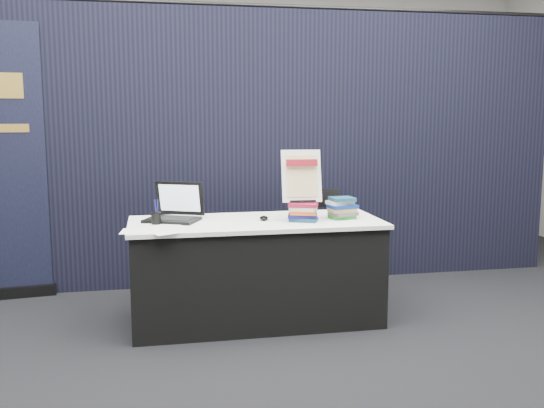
{
  "coord_description": "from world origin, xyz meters",
  "views": [
    {
      "loc": [
        -0.71,
        -3.67,
        1.51
      ],
      "look_at": [
        0.12,
        0.55,
        0.87
      ],
      "focal_mm": 40.0,
      "sensor_mm": 36.0,
      "label": 1
    }
  ],
  "objects": [
    {
      "name": "display_table",
      "position": [
        0.0,
        0.55,
        0.38
      ],
      "size": [
        1.8,
        0.75,
        0.75
      ],
      "color": "black",
      "rests_on": "floor"
    },
    {
      "name": "book_stack_short",
      "position": [
        0.63,
        0.5,
        0.83
      ],
      "size": [
        0.21,
        0.17,
        0.16
      ],
      "rotation": [
        0.0,
        0.0,
        0.2
      ],
      "color": "#1F7421",
      "rests_on": "display_table"
    },
    {
      "name": "stacking_chair",
      "position": [
        0.63,
        1.03,
        0.49
      ],
      "size": [
        0.53,
        0.55,
        0.89
      ],
      "rotation": [
        0.0,
        0.0,
        -0.42
      ],
      "color": "black",
      "rests_on": "floor"
    },
    {
      "name": "book_stack_tall",
      "position": [
        0.32,
        0.46,
        0.82
      ],
      "size": [
        0.24,
        0.21,
        0.13
      ],
      "rotation": [
        0.0,
        0.0,
        -0.37
      ],
      "color": "navy",
      "rests_on": "display_table"
    },
    {
      "name": "info_sign",
      "position": [
        0.32,
        0.49,
        1.07
      ],
      "size": [
        0.29,
        0.15,
        0.38
      ],
      "rotation": [
        0.0,
        0.0,
        -0.06
      ],
      "color": "black",
      "rests_on": "book_stack_tall"
    },
    {
      "name": "drape_partition",
      "position": [
        0.0,
        1.6,
        1.2
      ],
      "size": [
        6.0,
        0.08,
        2.4
      ],
      "primitive_type": "cube",
      "color": "black",
      "rests_on": "floor"
    },
    {
      "name": "brochure_right",
      "position": [
        -0.62,
        0.24,
        0.75
      ],
      "size": [
        0.31,
        0.27,
        0.0
      ],
      "primitive_type": "cube",
      "rotation": [
        0.0,
        0.0,
        0.46
      ],
      "color": "white",
      "rests_on": "display_table"
    },
    {
      "name": "floor",
      "position": [
        0.0,
        0.0,
        0.0
      ],
      "size": [
        8.0,
        8.0,
        0.0
      ],
      "primitive_type": "plane",
      "color": "black",
      "rests_on": "ground"
    },
    {
      "name": "pen_cup",
      "position": [
        -0.7,
        0.52,
        0.79
      ],
      "size": [
        0.07,
        0.07,
        0.09
      ],
      "primitive_type": "cylinder",
      "rotation": [
        0.0,
        0.0,
        0.04
      ],
      "color": "black",
      "rests_on": "display_table"
    },
    {
      "name": "mouse",
      "position": [
        0.06,
        0.55,
        0.77
      ],
      "size": [
        0.07,
        0.1,
        0.03
      ],
      "primitive_type": "ellipsoid",
      "rotation": [
        0.0,
        0.0,
        -0.1
      ],
      "color": "black",
      "rests_on": "display_table"
    },
    {
      "name": "brochure_mid",
      "position": [
        -0.71,
        0.42,
        0.75
      ],
      "size": [
        0.38,
        0.3,
        0.0
      ],
      "primitive_type": "cube",
      "rotation": [
        0.0,
        0.0,
        -0.21
      ],
      "color": "white",
      "rests_on": "display_table"
    },
    {
      "name": "brochure_left",
      "position": [
        -0.8,
        0.29,
        0.75
      ],
      "size": [
        0.29,
        0.22,
        0.0
      ],
      "primitive_type": "cube",
      "rotation": [
        0.0,
        0.0,
        -0.11
      ],
      "color": "white",
      "rests_on": "display_table"
    },
    {
      "name": "wall_back",
      "position": [
        0.0,
        4.0,
        1.75
      ],
      "size": [
        8.0,
        0.02,
        3.5
      ],
      "primitive_type": "cube",
      "color": "#B7B4AD",
      "rests_on": "floor"
    },
    {
      "name": "laptop",
      "position": [
        -0.59,
        0.67,
        0.81
      ],
      "size": [
        0.43,
        0.42,
        0.27
      ],
      "rotation": [
        0.0,
        0.0,
        -0.43
      ],
      "color": "black",
      "rests_on": "display_table"
    }
  ]
}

